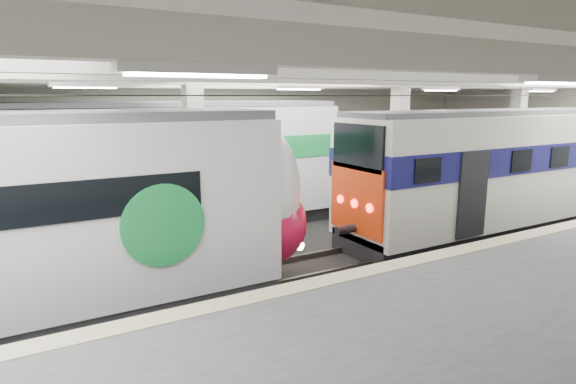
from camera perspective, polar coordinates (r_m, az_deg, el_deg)
station_hall at (r=11.85m, az=10.74°, el=4.11°), size 36.00×24.00×5.75m
modern_emu at (r=10.96m, az=-27.89°, el=-3.40°), size 13.54×2.80×4.38m
older_rer at (r=18.30m, az=23.90°, el=2.59°), size 12.74×2.81×4.23m
far_train at (r=16.72m, az=-17.24°, el=2.67°), size 14.13×2.88×4.50m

